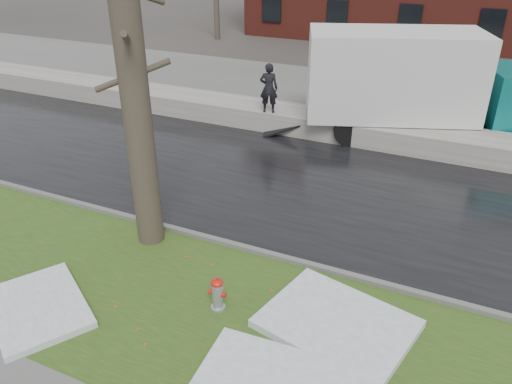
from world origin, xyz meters
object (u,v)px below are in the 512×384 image
at_px(tree, 133,79).
at_px(box_truck, 426,83).
at_px(worker, 269,88).
at_px(fire_hydrant, 218,293).

bearing_deg(tree, box_truck, 63.38).
relative_size(tree, worker, 4.36).
relative_size(fire_hydrant, tree, 0.10).
height_order(fire_hydrant, worker, worker).
bearing_deg(tree, fire_hydrant, -29.92).
bearing_deg(tree, worker, 92.03).
bearing_deg(fire_hydrant, box_truck, 76.40).
xyz_separation_m(fire_hydrant, box_truck, (2.11, 10.93, 1.48)).
xyz_separation_m(tree, worker, (-0.27, 7.60, -2.24)).
distance_m(tree, worker, 7.93).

